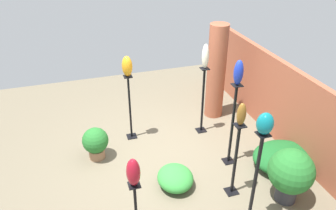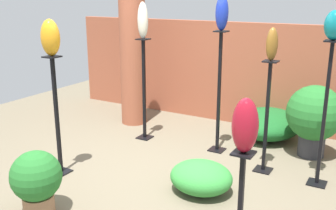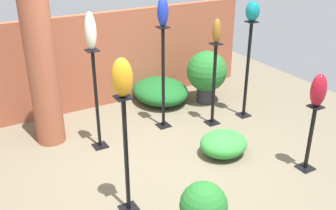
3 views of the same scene
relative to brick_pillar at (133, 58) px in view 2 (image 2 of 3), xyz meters
The scene contains 18 objects.
ground_plane 2.19m from the brick_pillar, 52.29° to the right, with size 8.00×8.00×0.00m, color #6B604C.
brick_wall_back 1.47m from the brick_pillar, 35.93° to the left, with size 5.60×0.12×1.62m, color #9E5138.
brick_pillar is the anchor object (origin of this frame).
pedestal_ivory 0.86m from the brick_pillar, 43.59° to the right, with size 0.20×0.20×1.45m.
pedestal_teal 3.13m from the brick_pillar, 14.47° to the right, with size 0.20×0.20×1.59m.
pedestal_amber 2.06m from the brick_pillar, 80.48° to the right, with size 0.20×0.20×1.39m.
pedestal_cobalt 1.74m from the brick_pillar, 14.65° to the right, with size 0.20×0.20×1.60m.
pedestal_bronze 2.54m from the brick_pillar, 17.20° to the right, with size 0.20×0.20×1.33m.
art_vase_ivory 0.99m from the brick_pillar, 43.59° to the right, with size 0.15×0.13×0.49m, color beige.
art_vase_teal 3.18m from the brick_pillar, 14.47° to the right, with size 0.21×0.22×0.30m, color #0F727A.
art_vase_ruby 3.61m from the brick_pillar, 41.85° to the right, with size 0.20×0.19×0.42m, color maroon.
art_vase_amber 2.09m from the brick_pillar, 80.48° to the right, with size 0.21×0.20×0.40m, color orange.
art_vase_cobalt 1.87m from the brick_pillar, 14.65° to the right, with size 0.16×0.16×0.43m, color #192D9E.
art_vase_bronze 2.54m from the brick_pillar, 17.20° to the right, with size 0.13×0.14×0.36m, color brown.
potted_plant_walkway_edge 2.96m from the brick_pillar, 73.65° to the right, with size 0.48×0.48×0.64m.
potted_plant_front_right 2.83m from the brick_pillar, ahead, with size 0.71×0.71×0.94m.
foliage_bed_east 2.68m from the brick_pillar, 38.86° to the right, with size 0.67×0.60×0.33m, color #338C38.
foliage_bed_west 2.29m from the brick_pillar, 11.62° to the left, with size 0.95×1.11×0.40m, color #195923.
Camera 2 is at (2.40, -3.53, 2.04)m, focal length 42.00 mm.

